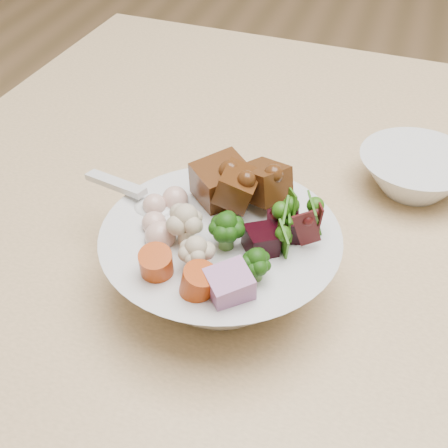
# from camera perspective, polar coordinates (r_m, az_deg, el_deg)

# --- Properties ---
(food_bowl) EXTENTS (0.22, 0.22, 0.12)m
(food_bowl) POSITION_cam_1_polar(r_m,az_deg,el_deg) (0.58, -0.11, -2.89)
(food_bowl) COLOR silver
(food_bowl) RESTS_ON dining_table
(soup_spoon) EXTENTS (0.11, 0.06, 0.02)m
(soup_spoon) POSITION_cam_1_polar(r_m,az_deg,el_deg) (0.61, -7.34, 1.96)
(soup_spoon) COLOR silver
(soup_spoon) RESTS_ON food_bowl
(side_bowl) EXTENTS (0.13, 0.13, 0.04)m
(side_bowl) POSITION_cam_1_polar(r_m,az_deg,el_deg) (0.75, 17.07, 4.48)
(side_bowl) COLOR silver
(side_bowl) RESTS_ON dining_table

